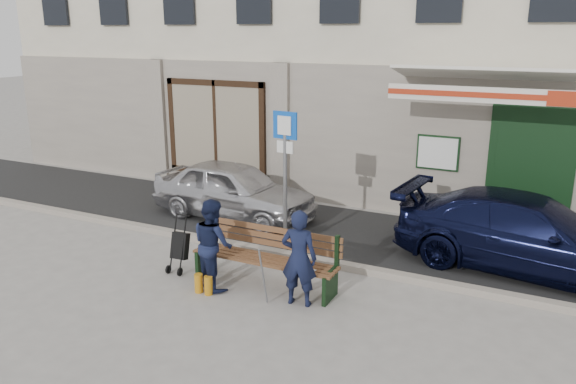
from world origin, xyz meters
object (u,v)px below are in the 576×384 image
Objects in this scene: car_silver at (234,190)px; car_navy at (528,234)px; stroller at (180,247)px; bench at (262,258)px; parking_sign at (285,160)px; man at (299,258)px; woman at (213,244)px.

car_silver is 0.83× the size of car_navy.
car_silver reaches higher than stroller.
car_navy reaches higher than car_silver.
car_navy is at bearing 34.07° from bench.
parking_sign is at bearing 111.09° from car_navy.
car_silver is 2.50× the size of man.
woman is (-1.45, -0.06, -0.01)m from man.
parking_sign is (1.87, -1.28, 1.10)m from car_silver.
woman is 0.94m from stroller.
car_navy is 4.05m from man.
car_navy is (5.86, -0.18, 0.02)m from car_silver.
stroller is (-1.21, -1.52, -1.29)m from parking_sign.
woman is at bearing -94.86° from parking_sign.
woman reaches higher than car_navy.
car_navy is 4.28m from parking_sign.
bench is 1.67× the size of woman.
man is at bearing -146.48° from woman.
parking_sign is at bearing 47.60° from stroller.
car_navy is at bearing -115.12° from woman.
parking_sign reaches higher than stroller.
parking_sign is at bearing -70.20° from woman.
man reaches higher than woman.
man is (1.09, -1.73, -0.99)m from parking_sign.
woman is (1.51, -3.06, 0.10)m from car_silver.
car_navy is 5.22m from woman.
woman is at bearing -149.36° from bench.
car_navy is at bearing -88.08° from car_silver.
parking_sign is 2.69× the size of stroller.
car_navy is 1.70× the size of parking_sign.
car_navy is at bearing 22.12° from parking_sign.
parking_sign reaches higher than bench.
woman is at bearing 129.20° from car_navy.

